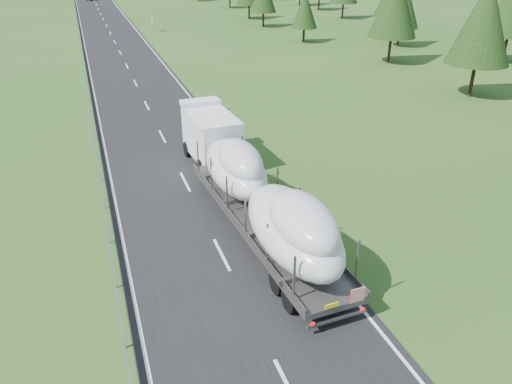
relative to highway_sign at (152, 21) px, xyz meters
name	(u,v)px	position (x,y,z in m)	size (l,w,h in m)	color
road_surface	(103,19)	(-7.20, 20.00, -1.80)	(10.00, 400.00, 0.02)	black
guardrail	(75,17)	(-12.50, 19.94, -1.21)	(0.10, 400.00, 0.76)	slate
highway_sign	(152,21)	(0.00, 0.00, 0.00)	(0.08, 0.90, 2.60)	slate
boat_truck	(251,182)	(-4.69, -68.18, 0.62)	(3.98, 21.44, 4.41)	white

